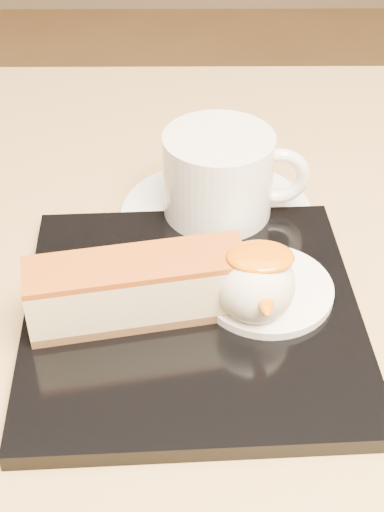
{
  "coord_description": "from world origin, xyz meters",
  "views": [
    {
      "loc": [
        0.02,
        -0.33,
        1.06
      ],
      "look_at": [
        0.02,
        0.03,
        0.76
      ],
      "focal_mm": 50.0,
      "sensor_mm": 36.0,
      "label": 1
    }
  ],
  "objects_px": {
    "saucer": "(217,217)",
    "coffee_cup": "(221,174)",
    "dessert_plate": "(192,315)",
    "ice_cream_scoop": "(256,284)",
    "cheesecake": "(137,288)",
    "table": "(163,464)"
  },
  "relations": [
    {
      "from": "saucer",
      "to": "coffee_cup",
      "type": "distance_m",
      "value": 0.04
    },
    {
      "from": "dessert_plate",
      "to": "coffee_cup",
      "type": "distance_m",
      "value": 0.12
    },
    {
      "from": "ice_cream_scoop",
      "to": "coffee_cup",
      "type": "distance_m",
      "value": 0.12
    },
    {
      "from": "dessert_plate",
      "to": "saucer",
      "type": "height_order",
      "value": "dessert_plate"
    },
    {
      "from": "dessert_plate",
      "to": "coffee_cup",
      "type": "xyz_separation_m",
      "value": [
        0.02,
        0.11,
        0.04
      ]
    },
    {
      "from": "coffee_cup",
      "to": "saucer",
      "type": "bearing_deg",
      "value": 180.0
    },
    {
      "from": "coffee_cup",
      "to": "dessert_plate",
      "type": "bearing_deg",
      "value": -100.09
    },
    {
      "from": "dessert_plate",
      "to": "cheesecake",
      "type": "xyz_separation_m",
      "value": [
        -0.04,
        -0.01,
        0.03
      ]
    },
    {
      "from": "cheesecake",
      "to": "saucer",
      "type": "relative_size",
      "value": 0.95
    },
    {
      "from": "table",
      "to": "saucer",
      "type": "bearing_deg",
      "value": 69.46
    },
    {
      "from": "table",
      "to": "ice_cream_scoop",
      "type": "distance_m",
      "value": 0.2
    },
    {
      "from": "ice_cream_scoop",
      "to": "cheesecake",
      "type": "bearing_deg",
      "value": 180.0
    },
    {
      "from": "table",
      "to": "saucer",
      "type": "xyz_separation_m",
      "value": [
        0.04,
        0.12,
        0.16
      ]
    },
    {
      "from": "table",
      "to": "dessert_plate",
      "type": "height_order",
      "value": "dessert_plate"
    },
    {
      "from": "cheesecake",
      "to": "ice_cream_scoop",
      "type": "height_order",
      "value": "ice_cream_scoop"
    },
    {
      "from": "ice_cream_scoop",
      "to": "saucer",
      "type": "relative_size",
      "value": 0.34
    },
    {
      "from": "table",
      "to": "dessert_plate",
      "type": "relative_size",
      "value": 3.64
    },
    {
      "from": "ice_cream_scoop",
      "to": "saucer",
      "type": "distance_m",
      "value": 0.12
    },
    {
      "from": "cheesecake",
      "to": "coffee_cup",
      "type": "bearing_deg",
      "value": 52.67
    },
    {
      "from": "coffee_cup",
      "to": "table",
      "type": "bearing_deg",
      "value": -110.12
    },
    {
      "from": "cheesecake",
      "to": "coffee_cup",
      "type": "height_order",
      "value": "coffee_cup"
    },
    {
      "from": "table",
      "to": "cheesecake",
      "type": "bearing_deg",
      "value": 174.82
    }
  ]
}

